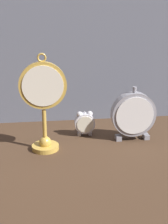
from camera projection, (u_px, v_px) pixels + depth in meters
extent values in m
plane|color=#422D1E|center=(87.00, 150.00, 1.08)|extent=(4.00, 4.00, 0.00)
cube|color=slate|center=(76.00, 43.00, 1.28)|extent=(1.68, 0.01, 0.67)
cylinder|color=gold|center=(45.00, 147.00, 1.08)|extent=(0.09, 0.09, 0.02)
sphere|color=gold|center=(45.00, 142.00, 1.08)|extent=(0.04, 0.04, 0.04)
cylinder|color=gold|center=(45.00, 128.00, 1.06)|extent=(0.01, 0.01, 0.13)
cylinder|color=gold|center=(43.00, 86.00, 1.01)|extent=(0.16, 0.02, 0.16)
cylinder|color=silver|center=(43.00, 86.00, 1.01)|extent=(0.13, 0.00, 0.13)
torus|color=gold|center=(42.00, 58.00, 0.99)|extent=(0.03, 0.01, 0.03)
cube|color=silver|center=(79.00, 134.00, 1.20)|extent=(0.01, 0.01, 0.01)
cube|color=silver|center=(90.00, 134.00, 1.21)|extent=(0.01, 0.01, 0.01)
cylinder|color=silver|center=(85.00, 123.00, 1.19)|extent=(0.08, 0.03, 0.08)
cylinder|color=beige|center=(85.00, 125.00, 1.17)|extent=(0.06, 0.00, 0.06)
sphere|color=silver|center=(80.00, 114.00, 1.18)|extent=(0.02, 0.02, 0.02)
sphere|color=silver|center=(90.00, 114.00, 1.18)|extent=(0.02, 0.02, 0.02)
cylinder|color=silver|center=(85.00, 113.00, 1.18)|extent=(0.00, 0.00, 0.01)
cube|color=gray|center=(118.00, 138.00, 1.16)|extent=(0.02, 0.03, 0.02)
cube|color=gray|center=(146.00, 136.00, 1.17)|extent=(0.02, 0.03, 0.02)
cylinder|color=gray|center=(133.00, 114.00, 1.14)|extent=(0.16, 0.04, 0.16)
cylinder|color=silver|center=(135.00, 116.00, 1.12)|extent=(0.14, 0.00, 0.14)
cylinder|color=gray|center=(135.00, 90.00, 1.11)|extent=(0.01, 0.01, 0.02)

